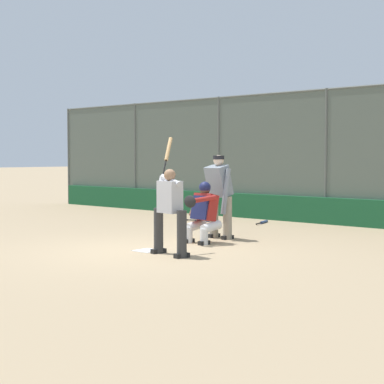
{
  "coord_description": "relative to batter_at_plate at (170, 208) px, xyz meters",
  "views": [
    {
      "loc": [
        -8.37,
        8.19,
        1.74
      ],
      "look_at": [
        -0.2,
        -1.0,
        1.05
      ],
      "focal_mm": 60.0,
      "sensor_mm": 36.0,
      "label": 1
    }
  ],
  "objects": [
    {
      "name": "batter_at_plate",
      "position": [
        0.0,
        0.0,
        0.0
      ],
      "size": [
        0.91,
        0.74,
        2.09
      ],
      "rotation": [
        0.0,
        0.0,
        -0.17
      ],
      "color": "#333333",
      "rests_on": "ground_plane"
    },
    {
      "name": "catcher_behind_plate",
      "position": [
        0.62,
        -1.6,
        -0.19
      ],
      "size": [
        0.65,
        0.76,
        1.23
      ],
      "rotation": [
        0.0,
        0.0,
        -0.04
      ],
      "color": "silver",
      "rests_on": "ground_plane"
    },
    {
      "name": "backstop_fence",
      "position": [
        0.67,
        -6.53,
        1.0
      ],
      "size": [
        21.43,
        0.08,
        3.48
      ],
      "color": "#515651",
      "rests_on": "ground_plane"
    },
    {
      "name": "bleachers_beyond",
      "position": [
        0.08,
        -8.68,
        -0.44
      ],
      "size": [
        14.94,
        1.95,
        1.16
      ],
      "color": "slate",
      "rests_on": "ground_plane"
    },
    {
      "name": "padding_wall",
      "position": [
        0.67,
        -6.43,
        -0.48
      ],
      "size": [
        20.92,
        0.18,
        0.68
      ],
      "primitive_type": "cube",
      "color": "#19512D",
      "rests_on": "ground_plane"
    },
    {
      "name": "spare_bat_near_backstop",
      "position": [
        3.28,
        -4.81,
        -0.79
      ],
      "size": [
        0.8,
        0.34,
        0.07
      ],
      "rotation": [
        0.0,
        0.0,
        3.5
      ],
      "color": "black",
      "rests_on": "ground_plane"
    },
    {
      "name": "spare_bat_by_padding",
      "position": [
        1.89,
        -5.48,
        -0.79
      ],
      "size": [
        0.27,
        0.8,
        0.07
      ],
      "rotation": [
        0.0,
        0.0,
        4.99
      ],
      "color": "black",
      "rests_on": "ground_plane"
    },
    {
      "name": "home_plate_marker",
      "position": [
        0.67,
        -0.11,
        -0.82
      ],
      "size": [
        0.43,
        0.43,
        0.01
      ],
      "primitive_type": "cube",
      "color": "white",
      "rests_on": "ground_plane"
    },
    {
      "name": "umpire_home",
      "position": [
        0.81,
        -2.36,
        0.13
      ],
      "size": [
        0.71,
        0.48,
        1.76
      ],
      "rotation": [
        0.0,
        0.0,
        -0.12
      ],
      "color": "gray",
      "rests_on": "ground_plane"
    },
    {
      "name": "ground_plane",
      "position": [
        0.67,
        -0.11,
        -0.82
      ],
      "size": [
        160.0,
        160.0,
        0.0
      ],
      "primitive_type": "plane",
      "color": "tan"
    }
  ]
}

